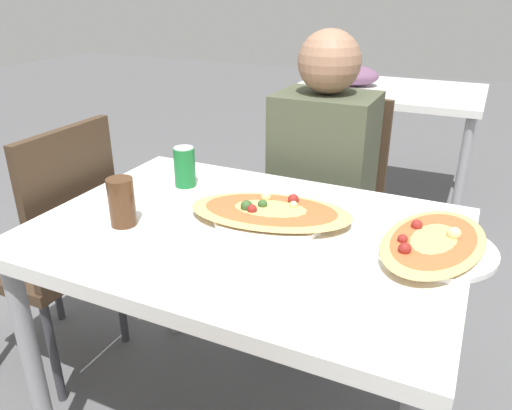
{
  "coord_description": "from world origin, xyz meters",
  "views": [
    {
      "loc": [
        0.52,
        -1.04,
        1.31
      ],
      "look_at": [
        0.02,
        0.02,
        0.79
      ],
      "focal_mm": 35.0,
      "sensor_mm": 36.0,
      "label": 1
    }
  ],
  "objects_px": {
    "chair_side_left": "(56,244)",
    "person_seated": "(322,169)",
    "dining_table": "(246,255)",
    "drink_glass": "(122,202)",
    "chair_far_seated": "(329,205)",
    "pizza_main": "(270,213)",
    "pizza_second": "(433,243)",
    "soda_can": "(185,167)"
  },
  "relations": [
    {
      "from": "drink_glass",
      "to": "chair_side_left",
      "type": "bearing_deg",
      "value": 162.24
    },
    {
      "from": "chair_side_left",
      "to": "soda_can",
      "type": "height_order",
      "value": "chair_side_left"
    },
    {
      "from": "chair_far_seated",
      "to": "pizza_main",
      "type": "distance_m",
      "value": 0.69
    },
    {
      "from": "dining_table",
      "to": "person_seated",
      "type": "xyz_separation_m",
      "value": [
        0.01,
        0.6,
        0.05
      ]
    },
    {
      "from": "person_seated",
      "to": "drink_glass",
      "type": "relative_size",
      "value": 9.12
    },
    {
      "from": "chair_far_seated",
      "to": "soda_can",
      "type": "distance_m",
      "value": 0.69
    },
    {
      "from": "chair_far_seated",
      "to": "dining_table",
      "type": "bearing_deg",
      "value": 89.15
    },
    {
      "from": "dining_table",
      "to": "drink_glass",
      "type": "relative_size",
      "value": 8.48
    },
    {
      "from": "dining_table",
      "to": "chair_far_seated",
      "type": "relative_size",
      "value": 1.2
    },
    {
      "from": "soda_can",
      "to": "drink_glass",
      "type": "xyz_separation_m",
      "value": [
        0.0,
        -0.3,
        0.0
      ]
    },
    {
      "from": "soda_can",
      "to": "drink_glass",
      "type": "bearing_deg",
      "value": -89.72
    },
    {
      "from": "chair_side_left",
      "to": "drink_glass",
      "type": "distance_m",
      "value": 0.54
    },
    {
      "from": "person_seated",
      "to": "pizza_main",
      "type": "height_order",
      "value": "person_seated"
    },
    {
      "from": "chair_far_seated",
      "to": "pizza_main",
      "type": "bearing_deg",
      "value": 92.29
    },
    {
      "from": "drink_glass",
      "to": "dining_table",
      "type": "bearing_deg",
      "value": 21.37
    },
    {
      "from": "dining_table",
      "to": "chair_side_left",
      "type": "height_order",
      "value": "chair_side_left"
    },
    {
      "from": "chair_far_seated",
      "to": "pizza_second",
      "type": "bearing_deg",
      "value": 124.7
    },
    {
      "from": "person_seated",
      "to": "pizza_second",
      "type": "distance_m",
      "value": 0.69
    },
    {
      "from": "person_seated",
      "to": "drink_glass",
      "type": "bearing_deg",
      "value": 66.66
    },
    {
      "from": "chair_side_left",
      "to": "pizza_main",
      "type": "relative_size",
      "value": 1.92
    },
    {
      "from": "dining_table",
      "to": "chair_far_seated",
      "type": "height_order",
      "value": "chair_far_seated"
    },
    {
      "from": "pizza_main",
      "to": "dining_table",
      "type": "bearing_deg",
      "value": -116.34
    },
    {
      "from": "chair_side_left",
      "to": "person_seated",
      "type": "distance_m",
      "value": 0.96
    },
    {
      "from": "pizza_second",
      "to": "dining_table",
      "type": "bearing_deg",
      "value": -169.9
    },
    {
      "from": "dining_table",
      "to": "chair_far_seated",
      "type": "bearing_deg",
      "value": 89.15
    },
    {
      "from": "pizza_main",
      "to": "soda_can",
      "type": "height_order",
      "value": "soda_can"
    },
    {
      "from": "dining_table",
      "to": "person_seated",
      "type": "distance_m",
      "value": 0.61
    },
    {
      "from": "dining_table",
      "to": "chair_side_left",
      "type": "relative_size",
      "value": 1.2
    },
    {
      "from": "pizza_main",
      "to": "pizza_second",
      "type": "xyz_separation_m",
      "value": [
        0.42,
        0.01,
        -0.0
      ]
    },
    {
      "from": "soda_can",
      "to": "drink_glass",
      "type": "distance_m",
      "value": 0.3
    },
    {
      "from": "chair_far_seated",
      "to": "chair_side_left",
      "type": "distance_m",
      "value": 1.02
    },
    {
      "from": "pizza_main",
      "to": "soda_can",
      "type": "xyz_separation_m",
      "value": [
        -0.34,
        0.11,
        0.04
      ]
    },
    {
      "from": "pizza_main",
      "to": "drink_glass",
      "type": "xyz_separation_m",
      "value": [
        -0.34,
        -0.19,
        0.04
      ]
    },
    {
      "from": "dining_table",
      "to": "pizza_main",
      "type": "xyz_separation_m",
      "value": [
        0.04,
        0.07,
        0.1
      ]
    },
    {
      "from": "person_seated",
      "to": "dining_table",
      "type": "bearing_deg",
      "value": 88.98
    },
    {
      "from": "soda_can",
      "to": "person_seated",
      "type": "bearing_deg",
      "value": 53.22
    },
    {
      "from": "dining_table",
      "to": "drink_glass",
      "type": "xyz_separation_m",
      "value": [
        -0.3,
        -0.12,
        0.15
      ]
    },
    {
      "from": "chair_far_seated",
      "to": "chair_side_left",
      "type": "bearing_deg",
      "value": 43.42
    },
    {
      "from": "pizza_main",
      "to": "pizza_second",
      "type": "bearing_deg",
      "value": 0.96
    },
    {
      "from": "dining_table",
      "to": "chair_far_seated",
      "type": "distance_m",
      "value": 0.74
    },
    {
      "from": "dining_table",
      "to": "pizza_second",
      "type": "distance_m",
      "value": 0.47
    },
    {
      "from": "soda_can",
      "to": "pizza_second",
      "type": "relative_size",
      "value": 0.3
    }
  ]
}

